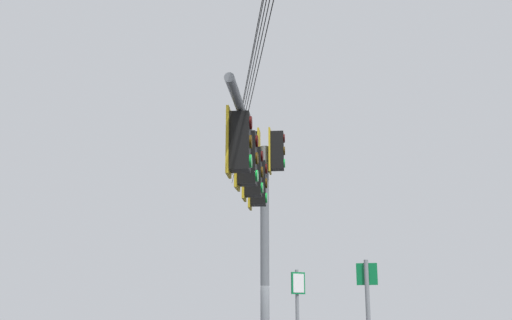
{
  "coord_description": "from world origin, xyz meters",
  "views": [
    {
      "loc": [
        -0.15,
        -13.6,
        2.08
      ],
      "look_at": [
        -0.66,
        -2.24,
        4.84
      ],
      "focal_mm": 41.98,
      "sensor_mm": 36.0,
      "label": 1
    }
  ],
  "objects": [
    {
      "name": "signal_mast_assembly",
      "position": [
        -0.65,
        -1.84,
        4.39
      ],
      "size": [
        0.97,
        6.32,
        6.1
      ],
      "color": "slate",
      "rests_on": "ground"
    },
    {
      "name": "overhead_wire_span",
      "position": [
        -0.73,
        1.23,
        9.06
      ],
      "size": [
        3.89,
        28.98,
        1.93
      ],
      "color": "black"
    }
  ]
}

